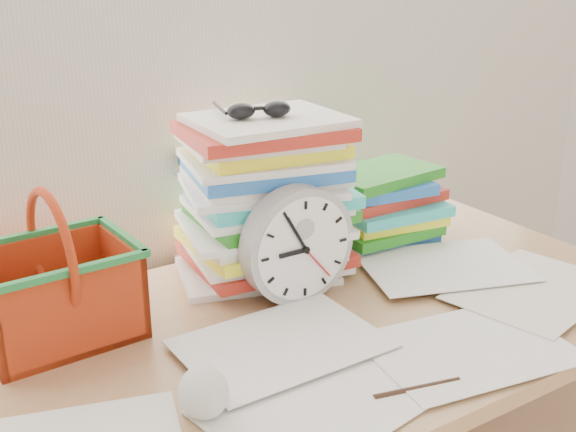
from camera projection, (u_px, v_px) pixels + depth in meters
desk at (300, 359)px, 1.29m from camera, size 1.40×0.70×0.75m
paper_stack at (264, 197)px, 1.40m from camera, size 0.36×0.31×0.32m
clock at (297, 245)px, 1.30m from camera, size 0.22×0.04×0.22m
sunglasses at (259, 110)px, 1.32m from camera, size 0.16×0.15×0.03m
book_stack at (383, 206)px, 1.59m from camera, size 0.27×0.21×0.16m
basket at (53, 267)px, 1.17m from camera, size 0.26×0.21×0.25m
crumpled_ball at (203, 392)px, 0.99m from camera, size 0.08×0.08×0.08m
pen at (417, 389)px, 1.06m from camera, size 0.14×0.04×0.01m
scattered_papers at (300, 319)px, 1.26m from camera, size 1.26×0.42×0.02m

